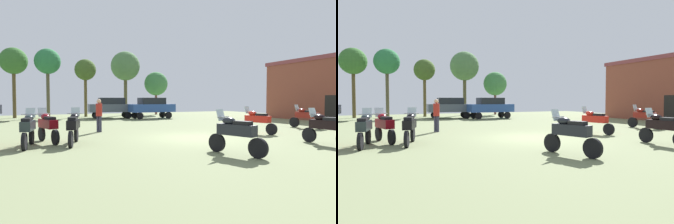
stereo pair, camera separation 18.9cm
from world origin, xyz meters
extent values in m
cube|color=#747E56|center=(0.00, 0.00, 0.01)|extent=(44.00, 52.00, 0.02)
cube|color=black|center=(15.03, 3.36, 1.10)|extent=(0.08, 1.20, 2.20)
cylinder|color=black|center=(3.73, 0.75, 0.32)|extent=(0.25, 0.61, 0.60)
cylinder|color=black|center=(4.09, -0.85, 0.32)|extent=(0.25, 0.61, 0.60)
cube|color=red|center=(3.91, -0.05, 0.80)|extent=(0.66, 1.44, 0.36)
ellipsoid|color=red|center=(3.84, 0.26, 1.08)|extent=(0.42, 0.54, 0.24)
cube|color=black|center=(3.96, -0.29, 1.04)|extent=(0.41, 0.61, 0.12)
cube|color=silver|center=(3.77, 0.60, 1.26)|extent=(0.38, 0.23, 0.39)
cylinder|color=#B7B7BC|center=(3.79, 0.50, 1.20)|extent=(0.61, 0.17, 0.04)
cylinder|color=black|center=(-1.19, -3.49, 0.34)|extent=(0.30, 0.64, 0.64)
cylinder|color=black|center=(-0.73, -4.98, 0.34)|extent=(0.30, 0.64, 0.64)
cube|color=black|center=(-0.96, -4.23, 0.84)|extent=(0.73, 1.37, 0.36)
ellipsoid|color=black|center=(-1.05, -3.95, 1.12)|extent=(0.45, 0.55, 0.24)
cube|color=black|center=(-0.89, -4.45, 1.08)|extent=(0.45, 0.62, 0.12)
cube|color=silver|center=(-1.14, -3.63, 1.30)|extent=(0.39, 0.25, 0.39)
cylinder|color=#B7B7BC|center=(-1.11, -3.73, 1.24)|extent=(0.60, 0.21, 0.04)
cylinder|color=black|center=(-5.17, 1.14, 0.34)|extent=(0.28, 0.65, 0.64)
cylinder|color=black|center=(-5.59, -0.44, 0.34)|extent=(0.28, 0.65, 0.64)
cube|color=black|center=(-5.38, 0.35, 0.84)|extent=(0.71, 1.44, 0.36)
ellipsoid|color=black|center=(-5.30, 0.65, 1.12)|extent=(0.43, 0.55, 0.24)
cube|color=black|center=(-5.44, 0.11, 1.08)|extent=(0.44, 0.62, 0.12)
cube|color=silver|center=(-5.21, 0.98, 1.30)|extent=(0.39, 0.24, 0.39)
cylinder|color=#B7B7BC|center=(-5.23, 0.88, 1.24)|extent=(0.61, 0.20, 0.04)
cylinder|color=black|center=(-6.48, 2.06, 0.33)|extent=(0.28, 0.63, 0.62)
cylinder|color=black|center=(-6.05, 0.53, 0.33)|extent=(0.28, 0.63, 0.62)
cube|color=maroon|center=(-6.27, 1.29, 0.82)|extent=(0.72, 1.40, 0.36)
ellipsoid|color=maroon|center=(-6.35, 1.58, 1.10)|extent=(0.44, 0.55, 0.24)
cube|color=black|center=(-6.20, 1.06, 1.06)|extent=(0.44, 0.62, 0.12)
cube|color=silver|center=(-6.44, 1.91, 1.28)|extent=(0.39, 0.24, 0.39)
cylinder|color=#B7B7BC|center=(-6.41, 1.81, 1.22)|extent=(0.61, 0.20, 0.04)
cylinder|color=black|center=(8.68, 1.62, 0.35)|extent=(0.22, 0.67, 0.65)
cylinder|color=black|center=(8.94, 0.01, 0.35)|extent=(0.22, 0.67, 0.65)
cube|color=maroon|center=(8.81, 0.81, 0.85)|extent=(0.58, 1.43, 0.36)
ellipsoid|color=maroon|center=(8.76, 1.12, 1.13)|extent=(0.39, 0.52, 0.24)
cube|color=black|center=(8.85, 0.57, 1.09)|extent=(0.39, 0.60, 0.12)
cube|color=silver|center=(8.71, 1.47, 1.31)|extent=(0.38, 0.21, 0.39)
cylinder|color=#B7B7BC|center=(8.72, 1.36, 1.25)|extent=(0.62, 0.13, 0.04)
cylinder|color=black|center=(-6.89, 1.19, 0.34)|extent=(0.22, 0.65, 0.64)
cylinder|color=black|center=(-7.13, -0.31, 0.34)|extent=(0.22, 0.65, 0.64)
cube|color=#212B2D|center=(-7.01, 0.44, 0.84)|extent=(0.56, 1.34, 0.36)
ellipsoid|color=#212B2D|center=(-6.96, 0.72, 1.12)|extent=(0.39, 0.53, 0.24)
cube|color=black|center=(-7.05, 0.21, 1.08)|extent=(0.39, 0.60, 0.12)
cube|color=silver|center=(-6.91, 1.04, 1.30)|extent=(0.38, 0.21, 0.39)
cylinder|color=#B7B7BC|center=(-6.93, 0.95, 1.24)|extent=(0.62, 0.14, 0.04)
cylinder|color=black|center=(3.64, -3.36, 0.33)|extent=(0.13, 0.62, 0.62)
cube|color=black|center=(3.63, -4.12, 0.82)|extent=(0.37, 1.30, 0.36)
ellipsoid|color=black|center=(3.63, -3.83, 1.10)|extent=(0.33, 0.48, 0.24)
cube|color=black|center=(3.63, -4.35, 1.06)|extent=(0.31, 0.56, 0.12)
cube|color=silver|center=(3.64, -3.51, 1.28)|extent=(0.36, 0.16, 0.39)
cylinder|color=#B7B7BC|center=(3.64, -3.60, 1.22)|extent=(0.62, 0.04, 0.04)
cylinder|color=black|center=(2.23, 13.18, 0.34)|extent=(0.64, 0.23, 0.64)
cylinder|color=black|center=(2.24, 14.62, 0.34)|extent=(0.64, 0.23, 0.64)
cylinder|color=black|center=(5.15, 13.16, 0.34)|extent=(0.64, 0.23, 0.64)
cylinder|color=black|center=(5.17, 14.60, 0.34)|extent=(0.64, 0.23, 0.64)
cube|color=#294D96|center=(3.70, 13.89, 1.03)|extent=(4.31, 1.84, 0.75)
cube|color=black|center=(3.70, 13.89, 1.71)|extent=(2.38, 1.60, 0.61)
cylinder|color=black|center=(-1.28, 15.04, 0.34)|extent=(0.66, 0.27, 0.64)
cylinder|color=black|center=(-1.16, 16.48, 0.34)|extent=(0.66, 0.27, 0.64)
cylinder|color=black|center=(1.63, 14.81, 0.34)|extent=(0.66, 0.27, 0.64)
cylinder|color=black|center=(1.75, 16.24, 0.34)|extent=(0.66, 0.27, 0.64)
cube|color=#434E5A|center=(0.24, 15.64, 1.03)|extent=(4.43, 2.14, 0.75)
cube|color=black|center=(0.24, 15.64, 1.71)|extent=(2.49, 1.77, 0.61)
cylinder|color=#303044|center=(-3.40, 4.36, 0.46)|extent=(0.14, 0.14, 0.89)
cylinder|color=#303044|center=(-3.52, 4.48, 0.46)|extent=(0.14, 0.14, 0.89)
cylinder|color=#A4241C|center=(-3.46, 4.42, 1.26)|extent=(0.48, 0.48, 0.70)
sphere|color=tan|center=(-3.46, 4.42, 1.73)|extent=(0.24, 0.24, 0.24)
cylinder|color=#4C4830|center=(-5.15, 20.03, 2.59)|extent=(0.33, 0.33, 5.13)
sphere|color=#28703C|center=(-5.15, 20.03, 5.73)|extent=(2.56, 2.56, 2.56)
cylinder|color=#4F4124|center=(-8.22, 20.50, 2.54)|extent=(0.33, 0.33, 5.04)
sphere|color=#326529|center=(-8.22, 20.50, 5.65)|extent=(2.60, 2.60, 2.60)
cylinder|color=#4C492B|center=(3.37, 21.07, 2.53)|extent=(0.39, 0.39, 5.02)
sphere|color=#487341|center=(3.37, 21.07, 5.81)|extent=(3.41, 3.41, 3.41)
cylinder|color=brown|center=(-1.48, 19.72, 2.27)|extent=(0.31, 0.31, 4.50)
sphere|color=#3C5823|center=(-1.48, 19.72, 5.02)|extent=(2.23, 2.23, 2.23)
cylinder|color=brown|center=(7.18, 20.79, 1.59)|extent=(0.28, 0.28, 3.14)
sphere|color=#3B7A3F|center=(7.18, 20.79, 3.81)|extent=(2.89, 2.89, 2.89)
camera|label=1|loc=(-6.98, -11.51, 1.80)|focal=30.56mm
camera|label=2|loc=(-6.81, -11.59, 1.80)|focal=30.56mm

